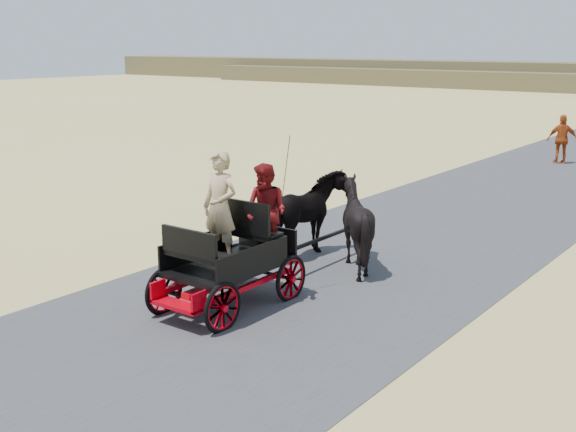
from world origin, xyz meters
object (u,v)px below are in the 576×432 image
Objects in this scene: carriage at (229,285)px; horse_left at (308,216)px; horse_right at (356,224)px; pedestrian at (562,139)px.

carriage is 3.09m from horse_left.
pedestrian reaches higher than horse_right.
horse_left is 1.10m from horse_right.
horse_left reaches higher than carriage.
pedestrian reaches higher than horse_left.
carriage is 1.41× the size of horse_right.
horse_right is 0.98× the size of pedestrian.
horse_left is (-0.55, 3.00, 0.49)m from carriage.
carriage is 1.39× the size of pedestrian.
horse_left is at bearing 0.00° from horse_right.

